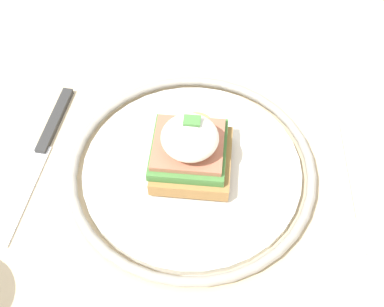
% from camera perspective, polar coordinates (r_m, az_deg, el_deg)
% --- Properties ---
extents(dining_table, '(0.91, 0.67, 0.76)m').
position_cam_1_polar(dining_table, '(0.64, -3.25, -10.16)').
color(dining_table, '#C6B28E').
rests_on(dining_table, ground_plane).
extents(plate, '(0.26, 0.26, 0.02)m').
position_cam_1_polar(plate, '(0.51, -0.00, -1.78)').
color(plate, silver).
rests_on(plate, dining_table).
extents(sandwich, '(0.08, 0.11, 0.07)m').
position_cam_1_polar(sandwich, '(0.48, -0.19, 0.61)').
color(sandwich, '#9E703D').
rests_on(sandwich, plate).
extents(fork, '(0.02, 0.16, 0.00)m').
position_cam_1_polar(fork, '(0.53, 17.72, -4.24)').
color(fork, silver).
rests_on(fork, dining_table).
extents(knife, '(0.03, 0.21, 0.01)m').
position_cam_1_polar(knife, '(0.56, -17.23, 0.73)').
color(knife, '#2D2D2D').
rests_on(knife, dining_table).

